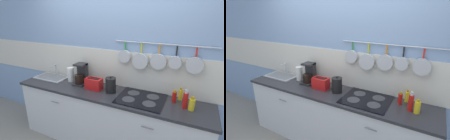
{
  "view_description": "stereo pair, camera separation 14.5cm",
  "coord_description": "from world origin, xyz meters",
  "views": [
    {
      "loc": [
        1.04,
        -1.94,
        1.94
      ],
      "look_at": [
        0.11,
        0.0,
        1.22
      ],
      "focal_mm": 28.0,
      "sensor_mm": 36.0,
      "label": 1
    },
    {
      "loc": [
        1.17,
        -1.87,
        1.94
      ],
      "look_at": [
        0.11,
        0.0,
        1.22
      ],
      "focal_mm": 28.0,
      "sensor_mm": 36.0,
      "label": 2
    }
  ],
  "objects": [
    {
      "name": "wall_back",
      "position": [
        0.0,
        0.32,
        1.27
      ],
      "size": [
        7.2,
        0.16,
        2.6
      ],
      "color": "#84A3CC",
      "rests_on": "ground_plane"
    },
    {
      "name": "cabinet_base",
      "position": [
        0.0,
        -0.0,
        0.42
      ],
      "size": [
        2.72,
        0.54,
        0.85
      ],
      "color": "silver",
      "rests_on": "ground_plane"
    },
    {
      "name": "countertop",
      "position": [
        0.0,
        0.0,
        0.86
      ],
      "size": [
        2.76,
        0.56,
        0.03
      ],
      "color": "#2D2D33",
      "rests_on": "cabinet_base"
    },
    {
      "name": "sink_basin",
      "position": [
        -1.07,
        0.11,
        0.9
      ],
      "size": [
        0.53,
        0.32,
        0.2
      ],
      "color": "#B7BABF",
      "rests_on": "countertop"
    },
    {
      "name": "paper_towel_roll",
      "position": [
        -0.68,
        0.12,
        0.99
      ],
      "size": [
        0.1,
        0.1,
        0.22
      ],
      "color": "white",
      "rests_on": "countertop"
    },
    {
      "name": "coffee_maker",
      "position": [
        -0.47,
        0.11,
        1.01
      ],
      "size": [
        0.18,
        0.22,
        0.32
      ],
      "color": "#262628",
      "rests_on": "countertop"
    },
    {
      "name": "toaster",
      "position": [
        -0.19,
        0.02,
        0.96
      ],
      "size": [
        0.25,
        0.14,
        0.17
      ],
      "color": "red",
      "rests_on": "countertop"
    },
    {
      "name": "kettle",
      "position": [
        0.07,
        0.03,
        0.99
      ],
      "size": [
        0.14,
        0.14,
        0.23
      ],
      "color": "black",
      "rests_on": "countertop"
    },
    {
      "name": "cooktop",
      "position": [
        0.51,
        0.02,
        0.89
      ],
      "size": [
        0.58,
        0.5,
        0.01
      ],
      "color": "black",
      "rests_on": "countertop"
    },
    {
      "name": "bottle_cooking_wine",
      "position": [
        0.9,
        0.11,
        0.95
      ],
      "size": [
        0.05,
        0.05,
        0.16
      ],
      "color": "red",
      "rests_on": "countertop"
    },
    {
      "name": "bottle_olive_oil",
      "position": [
        0.96,
        0.22,
        0.95
      ],
      "size": [
        0.05,
        0.05,
        0.16
      ],
      "color": "yellow",
      "rests_on": "countertop"
    },
    {
      "name": "bottle_hot_sauce",
      "position": [
        1.02,
        0.02,
        0.98
      ],
      "size": [
        0.06,
        0.06,
        0.23
      ],
      "color": "red",
      "rests_on": "countertop"
    },
    {
      "name": "bottle_vinegar",
      "position": [
        1.1,
        0.01,
        0.95
      ],
      "size": [
        0.06,
        0.06,
        0.17
      ],
      "color": "yellow",
      "rests_on": "countertop"
    }
  ]
}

